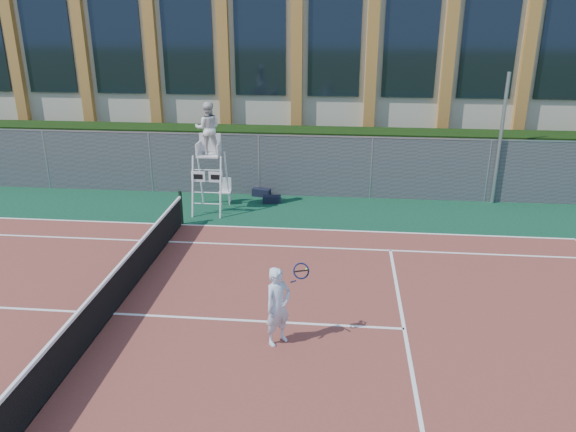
# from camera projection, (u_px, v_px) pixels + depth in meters

# --- Properties ---
(ground) EXTENTS (120.00, 120.00, 0.00)m
(ground) POSITION_uv_depth(u_px,v_px,m) (113.00, 315.00, 12.49)
(ground) COLOR #233814
(apron) EXTENTS (36.00, 20.00, 0.01)m
(apron) POSITION_uv_depth(u_px,v_px,m) (129.00, 293.00, 13.42)
(apron) COLOR #0C3822
(apron) RESTS_ON ground
(tennis_court) EXTENTS (23.77, 10.97, 0.02)m
(tennis_court) POSITION_uv_depth(u_px,v_px,m) (113.00, 314.00, 12.48)
(tennis_court) COLOR brown
(tennis_court) RESTS_ON apron
(tennis_net) EXTENTS (0.10, 11.30, 1.10)m
(tennis_net) POSITION_uv_depth(u_px,v_px,m) (110.00, 293.00, 12.30)
(tennis_net) COLOR black
(tennis_net) RESTS_ON ground
(fence) EXTENTS (40.00, 0.06, 2.20)m
(fence) POSITION_uv_depth(u_px,v_px,m) (204.00, 164.00, 20.31)
(fence) COLOR #595E60
(fence) RESTS_ON ground
(hedge) EXTENTS (40.00, 1.40, 2.20)m
(hedge) POSITION_uv_depth(u_px,v_px,m) (212.00, 156.00, 21.43)
(hedge) COLOR black
(hedge) RESTS_ON ground
(building) EXTENTS (45.00, 10.60, 8.22)m
(building) POSITION_uv_depth(u_px,v_px,m) (245.00, 57.00, 27.78)
(building) COLOR #BCB59C
(building) RESTS_ON ground
(steel_pole) EXTENTS (0.12, 0.12, 4.48)m
(steel_pole) POSITION_uv_depth(u_px,v_px,m) (500.00, 140.00, 18.87)
(steel_pole) COLOR #9EA0A5
(steel_pole) RESTS_ON ground
(umpire_chair) EXTENTS (1.02, 1.57, 3.67)m
(umpire_chair) POSITION_uv_depth(u_px,v_px,m) (208.00, 131.00, 18.07)
(umpire_chair) COLOR white
(umpire_chair) RESTS_ON ground
(plastic_chair) EXTENTS (0.44, 0.44, 0.88)m
(plastic_chair) POSITION_uv_depth(u_px,v_px,m) (225.00, 189.00, 19.46)
(plastic_chair) COLOR silver
(plastic_chair) RESTS_ON apron
(sports_bag_near) EXTENTS (0.69, 0.40, 0.28)m
(sports_bag_near) POSITION_uv_depth(u_px,v_px,m) (261.00, 193.00, 20.26)
(sports_bag_near) COLOR black
(sports_bag_near) RESTS_ON apron
(sports_bag_far) EXTENTS (0.67, 0.37, 0.25)m
(sports_bag_far) POSITION_uv_depth(u_px,v_px,m) (272.00, 199.00, 19.59)
(sports_bag_far) COLOR black
(sports_bag_far) RESTS_ON apron
(tennis_player) EXTENTS (0.98, 0.79, 1.67)m
(tennis_player) POSITION_uv_depth(u_px,v_px,m) (278.00, 306.00, 11.14)
(tennis_player) COLOR silver
(tennis_player) RESTS_ON tennis_court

